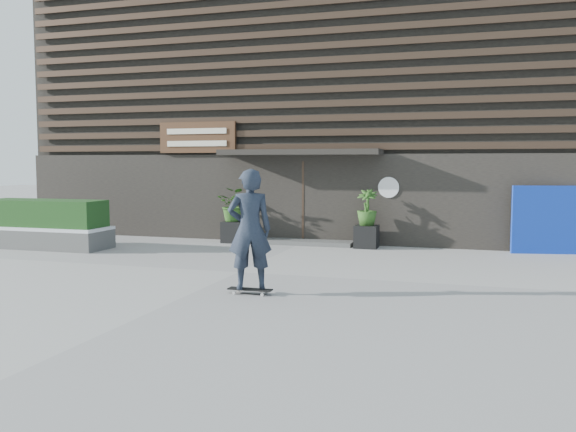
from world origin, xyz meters
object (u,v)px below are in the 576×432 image
(raised_bed, at_px, (46,238))
(skateboarder, at_px, (250,230))
(planter_pot_left, at_px, (234,232))
(planter_pot_right, at_px, (367,237))
(blue_tarp, at_px, (549,220))

(raised_bed, height_order, skateboarder, skateboarder)
(raised_bed, bearing_deg, skateboarder, -27.63)
(planter_pot_left, height_order, planter_pot_right, same)
(planter_pot_left, distance_m, planter_pot_right, 3.80)
(planter_pot_left, xyz_separation_m, planter_pot_right, (3.80, 0.00, 0.00))
(planter_pot_right, xyz_separation_m, blue_tarp, (4.51, 0.30, 0.55))
(planter_pot_right, height_order, blue_tarp, blue_tarp)
(raised_bed, xyz_separation_m, skateboarder, (7.27, -3.81, 0.87))
(planter_pot_left, relative_size, skateboarder, 0.28)
(planter_pot_right, distance_m, blue_tarp, 4.56)
(raised_bed, height_order, blue_tarp, blue_tarp)
(blue_tarp, xyz_separation_m, skateboarder, (-5.42, -6.62, 0.28))
(planter_pot_left, bearing_deg, skateboarder, -65.41)
(planter_pot_left, xyz_separation_m, skateboarder, (2.89, -6.32, 0.82))
(planter_pot_left, distance_m, skateboarder, 6.99)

